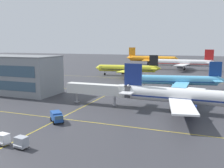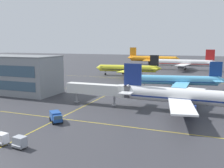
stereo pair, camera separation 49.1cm
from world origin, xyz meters
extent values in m
plane|color=#333338|center=(0.00, 0.00, 0.00)|extent=(600.00, 600.00, 0.00)
cylinder|color=white|center=(26.28, 13.37, 3.90)|extent=(30.50, 4.28, 3.61)
cone|color=white|center=(9.55, 13.74, 4.28)|extent=(3.12, 3.50, 3.43)
cube|color=navy|center=(12.02, 13.68, 8.37)|extent=(4.57, 0.44, 5.71)
cube|color=white|center=(11.48, 10.84, 4.28)|extent=(3.15, 5.01, 0.23)
cube|color=white|center=(11.61, 16.54, 4.28)|extent=(3.15, 5.01, 0.23)
cube|color=white|center=(25.15, 5.31, 3.33)|extent=(7.51, 14.93, 0.38)
cube|color=white|center=(25.51, 21.47, 3.33)|extent=(8.08, 15.02, 0.38)
cylinder|color=navy|center=(26.36, 8.42, 2.09)|extent=(3.28, 2.07, 2.00)
cylinder|color=navy|center=(26.58, 18.31, 2.09)|extent=(3.28, 2.07, 2.00)
cube|color=navy|center=(26.28, 13.37, 3.45)|extent=(28.07, 4.27, 0.34)
cylinder|color=#99999E|center=(24.32, 10.94, 1.57)|extent=(0.27, 0.27, 1.57)
cylinder|color=black|center=(24.32, 10.94, 0.52)|extent=(1.06, 0.45, 1.05)
cylinder|color=#99999E|center=(24.43, 15.88, 1.57)|extent=(0.27, 0.27, 1.57)
cylinder|color=black|center=(24.43, 15.88, 0.52)|extent=(1.06, 0.45, 1.05)
cylinder|color=#5BB7E5|center=(19.55, 42.34, 3.51)|extent=(27.50, 8.60, 3.25)
cone|color=#5BB7E5|center=(5.03, 39.41, 3.51)|extent=(2.81, 3.56, 3.19)
cone|color=#5BB7E5|center=(34.32, 45.31, 3.85)|extent=(3.30, 3.57, 3.09)
cube|color=navy|center=(32.13, 44.87, 7.53)|extent=(4.09, 1.11, 5.14)
cube|color=#5BB7E5|center=(32.05, 47.48, 3.85)|extent=(3.56, 4.90, 0.21)
cube|color=#5BB7E5|center=(33.06, 42.44, 3.85)|extent=(3.56, 4.90, 0.21)
cube|color=#5BB7E5|center=(18.95, 49.64, 3.00)|extent=(9.18, 13.55, 0.34)
cube|color=#5BB7E5|center=(21.82, 35.37, 3.00)|extent=(4.59, 12.89, 0.34)
cylinder|color=#5BB7E5|center=(18.50, 46.67, 1.88)|extent=(3.21, 2.34, 1.80)
cylinder|color=#5BB7E5|center=(20.26, 37.94, 1.88)|extent=(3.21, 2.34, 1.80)
cube|color=#385166|center=(6.96, 39.80, 3.98)|extent=(2.10, 3.24, 0.60)
cube|color=navy|center=(19.55, 42.34, 3.10)|extent=(25.35, 8.20, 0.31)
cylinder|color=#99999E|center=(8.64, 40.14, 1.41)|extent=(0.24, 0.24, 1.41)
cylinder|color=black|center=(8.64, 40.14, 0.47)|extent=(1.00, 0.56, 0.94)
cylinder|color=#99999E|center=(20.79, 44.86, 1.41)|extent=(0.24, 0.24, 1.41)
cylinder|color=black|center=(20.79, 44.86, 0.47)|extent=(1.00, 0.56, 0.94)
cylinder|color=#99999E|center=(21.67, 40.49, 1.41)|extent=(0.24, 0.24, 1.41)
cylinder|color=black|center=(21.67, 40.49, 0.47)|extent=(1.00, 0.56, 0.94)
cylinder|color=yellow|center=(-8.71, 74.55, 3.65)|extent=(28.69, 6.98, 3.38)
cone|color=yellow|center=(-23.99, 72.59, 3.65)|extent=(2.72, 3.58, 3.32)
cone|color=yellow|center=(6.83, 76.54, 4.01)|extent=(3.23, 3.55, 3.21)
cube|color=black|center=(4.53, 76.25, 7.83)|extent=(4.28, 0.86, 5.34)
cube|color=yellow|center=(4.64, 78.95, 4.01)|extent=(3.42, 4.95, 0.21)
cube|color=yellow|center=(5.32, 73.66, 4.01)|extent=(3.42, 4.95, 0.21)
cube|color=yellow|center=(-8.79, 82.17, 3.12)|extent=(8.79, 14.13, 0.36)
cube|color=yellow|center=(-6.86, 67.16, 3.12)|extent=(5.70, 13.69, 0.36)
cylinder|color=black|center=(-9.48, 79.12, 1.96)|extent=(3.24, 2.24, 1.87)
cylinder|color=black|center=(-8.30, 69.93, 1.96)|extent=(3.24, 2.24, 1.87)
cube|color=#385166|center=(-21.95, 72.85, 4.14)|extent=(1.99, 3.29, 0.62)
cube|color=black|center=(-8.71, 74.55, 3.23)|extent=(26.43, 6.73, 0.32)
cylinder|color=#99999E|center=(-20.19, 73.07, 1.47)|extent=(0.25, 0.25, 1.47)
cylinder|color=black|center=(-20.19, 73.07, 0.49)|extent=(1.02, 0.52, 0.98)
cylinder|color=#99999E|center=(-7.24, 77.07, 1.47)|extent=(0.25, 0.25, 1.47)
cylinder|color=black|center=(-7.24, 77.07, 0.49)|extent=(1.02, 0.52, 0.98)
cylinder|color=#99999E|center=(-6.65, 72.48, 1.47)|extent=(0.25, 0.25, 1.47)
cylinder|color=black|center=(-6.65, 72.48, 0.49)|extent=(1.02, 0.52, 0.98)
cylinder|color=white|center=(14.00, 113.55, 4.36)|extent=(34.18, 5.47, 4.04)
cone|color=white|center=(-4.39, 112.78, 4.36)|extent=(2.93, 4.07, 3.96)
cone|color=white|center=(32.70, 114.33, 4.79)|extent=(3.56, 3.98, 3.84)
cube|color=red|center=(29.94, 114.22, 9.36)|extent=(5.12, 0.60, 6.38)
cube|color=white|center=(30.34, 117.43, 4.79)|extent=(3.63, 5.67, 0.26)
cube|color=white|center=(30.61, 111.05, 4.79)|extent=(3.63, 5.67, 0.26)
cube|color=white|center=(14.68, 122.63, 3.72)|extent=(9.33, 16.83, 0.43)
cube|color=white|center=(15.44, 104.56, 3.72)|extent=(8.11, 16.66, 0.43)
cylinder|color=#4C4C51|center=(13.55, 119.07, 2.34)|extent=(3.71, 2.38, 2.23)
cylinder|color=#4C4C51|center=(14.02, 108.01, 2.34)|extent=(3.71, 2.38, 2.23)
cube|color=#385166|center=(-1.95, 112.88, 4.95)|extent=(2.07, 3.80, 0.74)
cube|color=red|center=(14.00, 113.55, 3.86)|extent=(31.46, 5.39, 0.38)
cylinder|color=#99999E|center=(0.18, 112.97, 1.76)|extent=(0.30, 0.30, 1.76)
cylinder|color=black|center=(0.18, 112.97, 0.59)|extent=(1.19, 0.53, 1.17)
cylinder|color=#99999E|center=(16.01, 116.40, 1.76)|extent=(0.30, 0.30, 1.76)
cylinder|color=black|center=(16.01, 116.40, 0.59)|extent=(1.19, 0.53, 1.17)
cylinder|color=#99999E|center=(16.24, 110.87, 1.76)|extent=(0.30, 0.30, 1.76)
cylinder|color=black|center=(16.24, 110.87, 0.59)|extent=(1.19, 0.53, 1.17)
cylinder|color=orange|center=(-10.59, 144.74, 4.50)|extent=(35.35, 7.37, 4.17)
cone|color=orange|center=(8.32, 143.00, 4.50)|extent=(3.22, 4.33, 4.09)
cone|color=orange|center=(-29.82, 146.51, 4.94)|extent=(3.86, 4.27, 3.96)
cube|color=orange|center=(-26.98, 146.25, 9.66)|extent=(5.28, 0.88, 6.58)
cube|color=orange|center=(-27.82, 143.02, 4.94)|extent=(4.02, 6.00, 0.26)
cube|color=orange|center=(-27.22, 149.57, 4.94)|extent=(4.02, 6.00, 0.26)
cube|color=orange|center=(-12.53, 135.55, 3.84)|extent=(7.60, 17.02, 0.44)
cube|color=orange|center=(-10.82, 154.13, 3.84)|extent=(10.33, 17.41, 0.44)
cylinder|color=#333338|center=(-10.89, 139.04, 2.41)|extent=(3.93, 2.64, 2.30)
cylinder|color=#333338|center=(-9.84, 150.40, 2.41)|extent=(3.93, 2.64, 2.30)
cube|color=#385166|center=(5.80, 143.23, 5.10)|extent=(2.32, 4.00, 0.77)
cube|color=orange|center=(-10.59, 144.74, 3.98)|extent=(32.55, 7.16, 0.40)
cylinder|color=#99999E|center=(3.62, 143.43, 1.81)|extent=(0.31, 0.31, 1.81)
cylinder|color=black|center=(3.62, 143.43, 0.60)|extent=(1.25, 0.60, 1.21)
cylinder|color=#99999E|center=(-13.03, 142.10, 1.81)|extent=(0.31, 0.31, 1.81)
cylinder|color=black|center=(-13.03, 142.10, 0.60)|extent=(1.25, 0.60, 1.21)
cylinder|color=#99999E|center=(-12.51, 147.78, 1.81)|extent=(0.31, 0.31, 1.81)
cylinder|color=black|center=(-12.51, 147.78, 0.60)|extent=(1.25, 0.60, 1.21)
cube|color=yellow|center=(0.00, -2.00, 0.00)|extent=(156.56, 0.20, 0.01)
cube|color=yellow|center=(0.00, 31.22, 0.00)|extent=(156.56, 0.20, 0.01)
cube|color=yellow|center=(0.00, 64.43, 0.00)|extent=(156.56, 0.20, 0.01)
cube|color=yellow|center=(0.00, 31.22, 0.00)|extent=(0.20, 109.61, 0.01)
cube|color=#1E4793|center=(0.40, -4.02, 1.25)|extent=(3.47, 3.46, 1.70)
cube|color=#1E4793|center=(1.79, -5.39, 1.10)|extent=(2.19, 2.20, 1.40)
cube|color=#385166|center=(2.15, -5.74, 1.45)|extent=(1.38, 1.39, 0.70)
cylinder|color=black|center=(1.09, -6.03, 0.40)|extent=(0.77, 0.76, 0.80)
cylinder|color=black|center=(2.42, -4.67, 0.40)|extent=(0.77, 0.76, 0.80)
cylinder|color=black|center=(-0.77, -4.21, 0.40)|extent=(0.77, 0.76, 0.80)
cylinder|color=black|center=(0.56, -2.85, 0.40)|extent=(0.77, 0.76, 0.80)
cube|color=#99999E|center=(-0.70, -17.82, 0.30)|extent=(2.27, 1.84, 0.12)
cube|color=silver|center=(-0.70, -17.82, 1.11)|extent=(2.06, 1.65, 1.50)
cube|color=silver|center=(-0.78, -18.42, 0.58)|extent=(1.95, 0.78, 0.57)
cylinder|color=#99999E|center=(0.64, -17.98, 0.30)|extent=(0.70, 0.16, 0.08)
cylinder|color=black|center=(0.07, -18.54, 0.12)|extent=(0.25, 0.13, 0.24)
cylinder|color=black|center=(0.21, -17.31, 0.12)|extent=(0.25, 0.13, 0.24)
cylinder|color=black|center=(-1.48, -17.11, 0.12)|extent=(0.25, 0.13, 0.24)
cube|color=#99999E|center=(3.03, -17.88, 0.30)|extent=(2.27, 1.84, 0.12)
cube|color=#9EA3AD|center=(3.03, -17.88, 1.11)|extent=(2.06, 1.65, 1.50)
cube|color=#9EA3AD|center=(2.96, -18.48, 0.58)|extent=(1.95, 0.78, 0.57)
cylinder|color=#99999E|center=(4.37, -18.04, 0.30)|extent=(0.70, 0.16, 0.08)
cylinder|color=black|center=(3.80, -18.60, 0.12)|extent=(0.25, 0.13, 0.24)
cylinder|color=black|center=(3.95, -17.37, 0.12)|extent=(0.25, 0.13, 0.24)
cylinder|color=black|center=(2.11, -18.40, 0.12)|extent=(0.25, 0.13, 0.24)
cylinder|color=black|center=(2.26, -17.17, 0.12)|extent=(0.25, 0.13, 0.24)
cube|color=silver|center=(1.59, 13.19, 4.10)|extent=(16.01, 2.81, 2.70)
cylinder|color=silver|center=(9.59, 13.25, 4.10)|extent=(3.38, 3.38, 2.97)
cube|color=#47474C|center=(10.89, 13.26, 4.10)|extent=(1.62, 2.98, 2.97)
cylinder|color=#99999E|center=(7.19, 13.23, 2.05)|extent=(0.56, 0.56, 4.10)
cube|color=#99999E|center=(7.19, 13.23, 0.10)|extent=(1.11, 1.11, 0.20)
cylinder|color=#99999E|center=(-4.00, 13.15, 2.05)|extent=(0.56, 0.56, 4.10)
cube|color=#99999E|center=(-4.00, 13.15, 0.10)|extent=(1.11, 1.11, 0.20)
camera|label=1|loc=(29.77, -48.33, 16.34)|focal=40.88mm
camera|label=2|loc=(30.22, -48.15, 16.34)|focal=40.88mm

